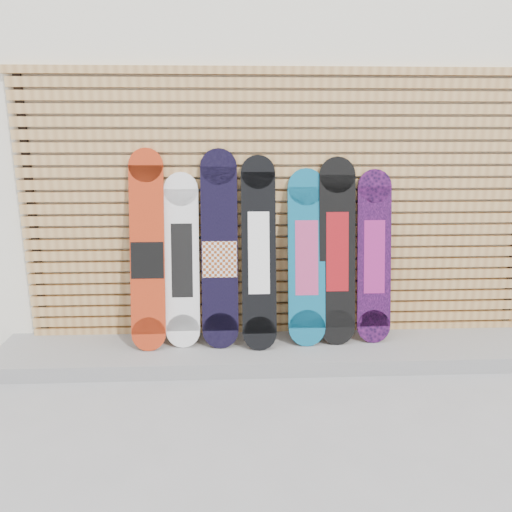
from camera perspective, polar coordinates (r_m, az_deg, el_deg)
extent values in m
plane|color=gray|center=(3.62, 6.59, -16.10)|extent=(80.00, 80.00, 0.00)
cube|color=white|center=(6.66, 6.61, 13.98)|extent=(12.00, 5.00, 3.60)
cube|color=gray|center=(4.17, 3.07, -10.78)|extent=(4.60, 0.70, 0.12)
cube|color=tan|center=(4.41, 2.72, -8.27)|extent=(4.20, 0.05, 0.08)
cube|color=tan|center=(4.37, 2.73, -7.09)|extent=(4.20, 0.05, 0.08)
cube|color=tan|center=(4.34, 2.75, -5.90)|extent=(4.20, 0.05, 0.07)
cube|color=tan|center=(4.30, 2.76, -4.69)|extent=(4.20, 0.05, 0.07)
cube|color=tan|center=(4.27, 2.78, -3.46)|extent=(4.20, 0.05, 0.07)
cube|color=tan|center=(4.24, 2.79, -2.21)|extent=(4.20, 0.05, 0.07)
cube|color=tan|center=(4.22, 2.81, -0.95)|extent=(4.20, 0.05, 0.07)
cube|color=tan|center=(4.19, 2.83, 0.33)|extent=(4.20, 0.05, 0.07)
cube|color=tan|center=(4.17, 2.84, 1.62)|extent=(4.20, 0.05, 0.07)
cube|color=tan|center=(4.15, 2.86, 2.93)|extent=(4.20, 0.05, 0.08)
cube|color=tan|center=(4.13, 2.87, 4.25)|extent=(4.20, 0.05, 0.08)
cube|color=tan|center=(4.12, 2.89, 5.58)|extent=(4.20, 0.05, 0.08)
cube|color=tan|center=(4.10, 2.91, 6.92)|extent=(4.20, 0.05, 0.08)
cube|color=tan|center=(4.09, 2.93, 8.26)|extent=(4.20, 0.05, 0.08)
cube|color=tan|center=(4.08, 2.94, 9.62)|extent=(4.20, 0.05, 0.08)
cube|color=tan|center=(4.08, 2.96, 10.98)|extent=(4.20, 0.05, 0.08)
cube|color=tan|center=(4.07, 2.98, 12.34)|extent=(4.20, 0.05, 0.08)
cube|color=tan|center=(4.07, 3.00, 13.71)|extent=(4.20, 0.05, 0.08)
cube|color=tan|center=(4.07, 3.02, 15.07)|extent=(4.20, 0.05, 0.08)
cube|color=tan|center=(4.07, 3.03, 16.44)|extent=(4.20, 0.05, 0.08)
cube|color=tan|center=(4.08, 3.05, 17.80)|extent=(4.20, 0.05, 0.08)
cube|color=tan|center=(4.08, 3.07, 19.16)|extent=(4.20, 0.05, 0.08)
cube|color=black|center=(4.45, -24.10, 3.86)|extent=(0.06, 0.04, 2.23)
cube|color=tan|center=(4.09, 3.09, 20.40)|extent=(4.26, 0.07, 0.06)
cube|color=#B63013|center=(4.02, -12.32, 0.66)|extent=(0.27, 0.30, 1.31)
cylinder|color=#B63013|center=(4.09, -12.15, -8.71)|extent=(0.27, 0.08, 0.27)
cylinder|color=#B63013|center=(4.05, -12.48, 10.10)|extent=(0.27, 0.08, 0.27)
cube|color=black|center=(4.02, -12.30, -0.48)|extent=(0.26, 0.09, 0.29)
cube|color=white|center=(4.03, -8.45, -0.51)|extent=(0.27, 0.25, 1.12)
cylinder|color=white|center=(4.10, -8.32, -8.45)|extent=(0.27, 0.08, 0.27)
cylinder|color=white|center=(4.04, -8.58, 7.55)|extent=(0.27, 0.08, 0.27)
cube|color=black|center=(4.03, -8.45, -0.51)|extent=(0.17, 0.14, 0.58)
cube|color=black|center=(3.97, -4.19, 0.77)|extent=(0.29, 0.28, 1.28)
cylinder|color=black|center=(4.05, -4.07, -8.49)|extent=(0.29, 0.08, 0.29)
cylinder|color=black|center=(4.00, -4.31, 10.14)|extent=(0.29, 0.08, 0.29)
cube|color=white|center=(3.97, -4.17, -0.38)|extent=(0.28, 0.08, 0.29)
cube|color=black|center=(3.95, 0.32, 0.36)|extent=(0.27, 0.32, 1.25)
cylinder|color=black|center=(4.01, 0.41, -8.83)|extent=(0.27, 0.09, 0.27)
cylinder|color=black|center=(4.00, 0.22, 9.57)|extent=(0.27, 0.09, 0.27)
cube|color=white|center=(3.95, 0.32, 0.36)|extent=(0.17, 0.18, 0.64)
cube|color=#0D5D82|center=(4.03, 5.80, -0.20)|extent=(0.30, 0.26, 1.12)
cylinder|color=#0D5D82|center=(4.10, 5.84, -8.17)|extent=(0.30, 0.08, 0.30)
cylinder|color=#0D5D82|center=(4.05, 5.75, 7.86)|extent=(0.30, 0.08, 0.30)
cube|color=#C3457C|center=(4.03, 5.80, -0.20)|extent=(0.19, 0.15, 0.60)
cube|color=black|center=(4.07, 9.26, 0.48)|extent=(0.29, 0.25, 1.21)
cylinder|color=black|center=(4.15, 9.25, -8.03)|extent=(0.29, 0.08, 0.29)
cylinder|color=black|center=(4.09, 9.27, 9.13)|extent=(0.29, 0.08, 0.29)
cube|color=maroon|center=(4.07, 9.26, 0.48)|extent=(0.18, 0.15, 0.63)
cube|color=black|center=(4.17, 13.34, -0.09)|extent=(0.27, 0.23, 1.13)
cylinder|color=black|center=(4.25, 13.28, -7.81)|extent=(0.27, 0.07, 0.27)
cylinder|color=black|center=(4.17, 13.40, 7.77)|extent=(0.27, 0.07, 0.27)
cube|color=#9B1F72|center=(4.17, 13.34, -0.09)|extent=(0.17, 0.13, 0.59)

